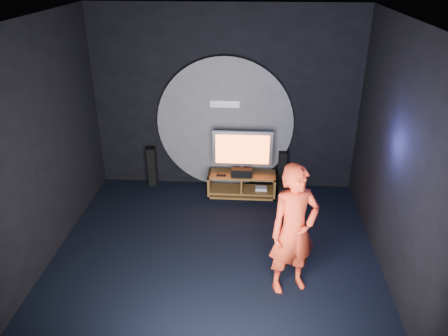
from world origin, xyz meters
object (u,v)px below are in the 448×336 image
(tower_speaker_right, at_px, (282,170))
(player, at_px, (294,230))
(tower_speaker_left, at_px, (152,167))
(subwoofer, at_px, (286,193))
(media_console, at_px, (242,185))
(tv, at_px, (242,150))

(tower_speaker_right, bearing_deg, player, -90.46)
(tower_speaker_left, distance_m, subwoofer, 2.71)
(media_console, xyz_separation_m, tower_speaker_right, (0.77, 0.30, 0.20))
(subwoofer, bearing_deg, tv, 164.20)
(media_console, distance_m, tower_speaker_right, 0.85)
(tv, height_order, tower_speaker_right, tv)
(tower_speaker_left, xyz_separation_m, subwoofer, (2.65, -0.47, -0.25))
(media_console, distance_m, player, 2.80)
(tower_speaker_left, bearing_deg, media_console, -9.40)
(subwoofer, relative_size, player, 0.16)
(tower_speaker_right, xyz_separation_m, player, (-0.02, -2.89, 0.54))
(media_console, bearing_deg, tower_speaker_right, 21.22)
(tv, relative_size, tower_speaker_left, 1.41)
(media_console, height_order, tower_speaker_left, tower_speaker_left)
(media_console, relative_size, subwoofer, 4.25)
(tower_speaker_right, bearing_deg, media_console, -158.78)
(subwoofer, bearing_deg, tower_speaker_right, 98.41)
(tv, bearing_deg, player, -74.11)
(tower_speaker_right, relative_size, subwoofer, 2.63)
(tower_speaker_right, bearing_deg, subwoofer, -81.59)
(media_console, relative_size, tower_speaker_left, 1.61)
(tv, xyz_separation_m, player, (0.76, -2.66, 0.03))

